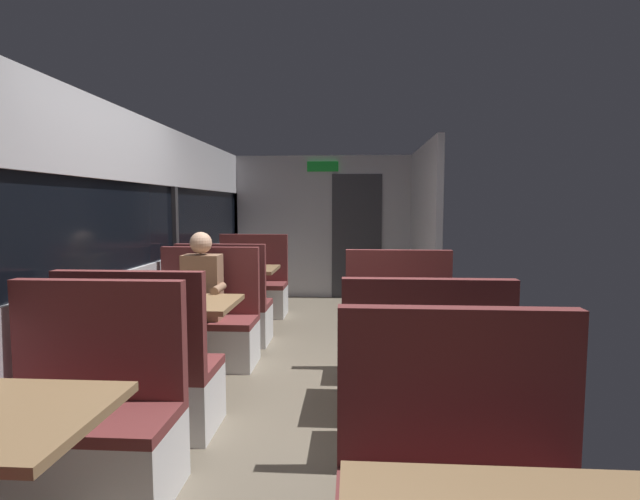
% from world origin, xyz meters
% --- Properties ---
extents(ground_plane, '(3.30, 9.20, 0.02)m').
position_xyz_m(ground_plane, '(0.00, 0.00, -0.01)').
color(ground_plane, '#665B4C').
extents(carriage_window_panel_left, '(0.09, 8.48, 2.30)m').
position_xyz_m(carriage_window_panel_left, '(-1.45, 0.00, 1.11)').
color(carriage_window_panel_left, '#B2B2B7').
rests_on(carriage_window_panel_left, ground_plane).
extents(carriage_end_bulkhead, '(2.90, 0.11, 2.30)m').
position_xyz_m(carriage_end_bulkhead, '(0.06, 4.19, 1.14)').
color(carriage_end_bulkhead, '#B2B2B7').
rests_on(carriage_end_bulkhead, ground_plane).
extents(carriage_aisle_panel_right, '(0.08, 2.40, 2.30)m').
position_xyz_m(carriage_aisle_panel_right, '(1.45, 3.00, 1.15)').
color(carriage_aisle_panel_right, '#B2B2B7').
rests_on(carriage_aisle_panel_right, ground_plane).
extents(bench_near_window_facing_entry, '(0.95, 0.50, 1.10)m').
position_xyz_m(bench_near_window_facing_entry, '(-0.89, -1.39, 0.33)').
color(bench_near_window_facing_entry, silver).
rests_on(bench_near_window_facing_entry, ground_plane).
extents(dining_table_mid_window, '(0.90, 0.70, 0.74)m').
position_xyz_m(dining_table_mid_window, '(-0.89, 0.01, 0.64)').
color(dining_table_mid_window, '#9E9EA3').
rests_on(dining_table_mid_window, ground_plane).
extents(bench_mid_window_facing_end, '(0.95, 0.50, 1.10)m').
position_xyz_m(bench_mid_window_facing_end, '(-0.89, -0.69, 0.33)').
color(bench_mid_window_facing_end, silver).
rests_on(bench_mid_window_facing_end, ground_plane).
extents(bench_mid_window_facing_entry, '(0.95, 0.50, 1.10)m').
position_xyz_m(bench_mid_window_facing_entry, '(-0.89, 0.71, 0.33)').
color(bench_mid_window_facing_entry, silver).
rests_on(bench_mid_window_facing_entry, ground_plane).
extents(dining_table_far_window, '(0.90, 0.70, 0.74)m').
position_xyz_m(dining_table_far_window, '(-0.89, 2.11, 0.64)').
color(dining_table_far_window, '#9E9EA3').
rests_on(dining_table_far_window, ground_plane).
extents(bench_far_window_facing_end, '(0.95, 0.50, 1.10)m').
position_xyz_m(bench_far_window_facing_end, '(-0.89, 1.41, 0.33)').
color(bench_far_window_facing_end, silver).
rests_on(bench_far_window_facing_end, ground_plane).
extents(bench_far_window_facing_entry, '(0.95, 0.50, 1.10)m').
position_xyz_m(bench_far_window_facing_entry, '(-0.89, 2.81, 0.33)').
color(bench_far_window_facing_entry, silver).
rests_on(bench_far_window_facing_entry, ground_plane).
extents(dining_table_rear_aisle, '(0.90, 0.70, 0.74)m').
position_xyz_m(dining_table_rear_aisle, '(0.89, -0.19, 0.64)').
color(dining_table_rear_aisle, '#9E9EA3').
rests_on(dining_table_rear_aisle, ground_plane).
extents(bench_rear_aisle_facing_end, '(0.95, 0.50, 1.10)m').
position_xyz_m(bench_rear_aisle_facing_end, '(0.89, -0.89, 0.33)').
color(bench_rear_aisle_facing_end, silver).
rests_on(bench_rear_aisle_facing_end, ground_plane).
extents(bench_rear_aisle_facing_entry, '(0.95, 0.50, 1.10)m').
position_xyz_m(bench_rear_aisle_facing_entry, '(0.89, 0.51, 0.33)').
color(bench_rear_aisle_facing_entry, silver).
rests_on(bench_rear_aisle_facing_entry, ground_plane).
extents(seated_passenger, '(0.47, 0.55, 1.26)m').
position_xyz_m(seated_passenger, '(-0.89, 0.64, 0.54)').
color(seated_passenger, '#26262D').
rests_on(seated_passenger, ground_plane).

